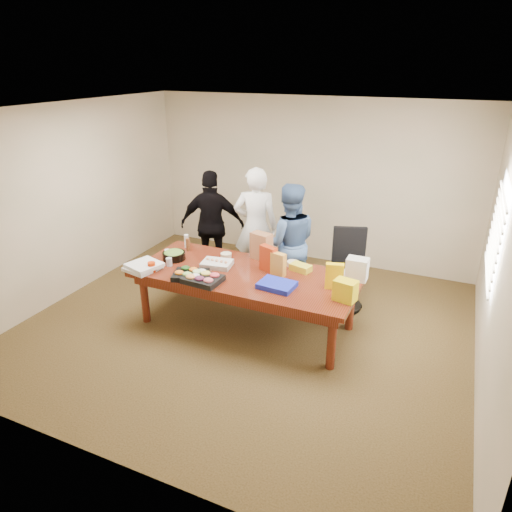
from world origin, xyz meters
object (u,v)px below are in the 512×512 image
at_px(sheet_cake, 217,264).
at_px(salad_bowl, 174,256).
at_px(conference_table, 246,299).
at_px(person_right, 288,243).
at_px(office_chair, 344,272).
at_px(person_center, 256,227).

height_order(sheet_cake, salad_bowl, salad_bowl).
height_order(conference_table, salad_bowl, salad_bowl).
distance_m(person_right, salad_bowl, 1.59).
bearing_deg(salad_bowl, office_chair, 24.67).
height_order(person_center, sheet_cake, person_center).
bearing_deg(office_chair, conference_table, -155.81).
xyz_separation_m(conference_table, salad_bowl, (-1.06, 0.00, 0.42)).
bearing_deg(sheet_cake, person_right, 45.68).
height_order(conference_table, sheet_cake, sheet_cake).
distance_m(conference_table, person_right, 1.08).
distance_m(person_right, sheet_cake, 1.12).
relative_size(office_chair, person_right, 0.63).
bearing_deg(person_center, office_chair, 152.48).
bearing_deg(sheet_cake, office_chair, 23.58).
bearing_deg(person_center, salad_bowl, 43.75).
height_order(person_right, sheet_cake, person_right).
xyz_separation_m(office_chair, salad_bowl, (-2.08, -0.96, 0.26)).
xyz_separation_m(office_chair, person_center, (-1.42, 0.25, 0.37)).
bearing_deg(person_center, sheet_cake, 71.06).
relative_size(conference_table, person_right, 1.65).
distance_m(conference_table, person_center, 1.38).
height_order(conference_table, person_center, person_center).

